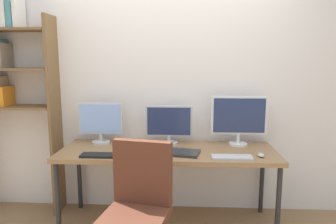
% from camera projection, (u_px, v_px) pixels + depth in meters
% --- Properties ---
extents(wall_back, '(4.41, 0.10, 2.60)m').
position_uv_depth(wall_back, '(170.00, 86.00, 3.27)').
color(wall_back, silver).
rests_on(wall_back, ground_plane).
extents(desk, '(2.01, 0.68, 0.74)m').
position_uv_depth(desk, '(168.00, 155.00, 2.96)').
color(desk, '#936D47').
rests_on(desk, ground_plane).
extents(bookshelf, '(0.83, 0.28, 2.17)m').
position_uv_depth(bookshelf, '(5.00, 74.00, 3.15)').
color(bookshelf, brown).
rests_on(bookshelf, ground_plane).
extents(monitor_left, '(0.44, 0.18, 0.41)m').
position_uv_depth(monitor_left, '(101.00, 122.00, 3.16)').
color(monitor_left, silver).
rests_on(monitor_left, desk).
extents(monitor_center, '(0.46, 0.18, 0.38)m').
position_uv_depth(monitor_center, '(169.00, 124.00, 3.13)').
color(monitor_center, silver).
rests_on(monitor_center, desk).
extents(monitor_right, '(0.54, 0.18, 0.48)m').
position_uv_depth(monitor_right, '(239.00, 118.00, 3.08)').
color(monitor_right, silver).
rests_on(monitor_right, desk).
extents(keyboard_left, '(0.37, 0.13, 0.02)m').
position_uv_depth(keyboard_left, '(102.00, 155.00, 2.75)').
color(keyboard_left, black).
rests_on(keyboard_left, desk).
extents(keyboard_right, '(0.34, 0.13, 0.02)m').
position_uv_depth(keyboard_right, '(232.00, 157.00, 2.69)').
color(keyboard_right, silver).
rests_on(keyboard_right, desk).
extents(computer_mouse, '(0.06, 0.10, 0.03)m').
position_uv_depth(computer_mouse, '(261.00, 155.00, 2.74)').
color(computer_mouse, silver).
rests_on(computer_mouse, desk).
extents(laptop_closed, '(0.36, 0.28, 0.02)m').
position_uv_depth(laptop_closed, '(181.00, 153.00, 2.82)').
color(laptop_closed, '#2D2D2D').
rests_on(laptop_closed, desk).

